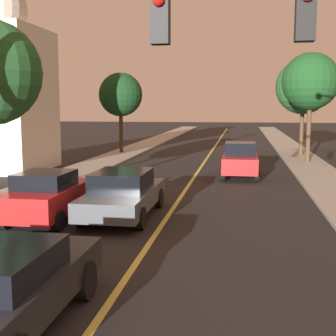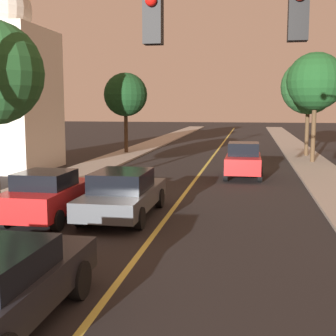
{
  "view_description": "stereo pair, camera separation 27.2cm",
  "coord_description": "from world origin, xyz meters",
  "px_view_note": "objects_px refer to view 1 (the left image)",
  "views": [
    {
      "loc": [
        2.34,
        -2.62,
        3.61
      ],
      "look_at": [
        0.0,
        12.2,
        1.6
      ],
      "focal_mm": 50.0,
      "sensor_mm": 36.0,
      "label": 1
    },
    {
      "loc": [
        2.61,
        -2.57,
        3.61
      ],
      "look_at": [
        0.0,
        12.2,
        1.6
      ],
      "focal_mm": 50.0,
      "sensor_mm": 36.0,
      "label": 2
    }
  ],
  "objects_px": {
    "tree_right_near": "(311,82)",
    "traffic_signal_mast": "(325,61)",
    "car_outer_lane_second": "(47,196)",
    "car_far_oncoming": "(240,160)",
    "car_near_lane_second": "(123,193)",
    "tree_right_far": "(303,87)",
    "tree_left_far": "(121,95)"
  },
  "relations": [
    {
      "from": "tree_right_near",
      "to": "traffic_signal_mast",
      "type": "bearing_deg",
      "value": -97.19
    },
    {
      "from": "car_outer_lane_second",
      "to": "car_far_oncoming",
      "type": "bearing_deg",
      "value": 59.31
    },
    {
      "from": "car_near_lane_second",
      "to": "tree_right_far",
      "type": "relative_size",
      "value": 0.74
    },
    {
      "from": "tree_right_near",
      "to": "car_outer_lane_second",
      "type": "bearing_deg",
      "value": -121.36
    },
    {
      "from": "tree_right_near",
      "to": "tree_left_far",
      "type": "bearing_deg",
      "value": 163.62
    },
    {
      "from": "tree_right_near",
      "to": "tree_right_far",
      "type": "bearing_deg",
      "value": 89.47
    },
    {
      "from": "car_near_lane_second",
      "to": "car_outer_lane_second",
      "type": "xyz_separation_m",
      "value": [
        -2.23,
        -0.85,
        0.02
      ]
    },
    {
      "from": "car_far_oncoming",
      "to": "car_near_lane_second",
      "type": "bearing_deg",
      "value": 67.97
    },
    {
      "from": "car_near_lane_second",
      "to": "traffic_signal_mast",
      "type": "height_order",
      "value": "traffic_signal_mast"
    },
    {
      "from": "traffic_signal_mast",
      "to": "tree_right_near",
      "type": "bearing_deg",
      "value": 82.81
    },
    {
      "from": "traffic_signal_mast",
      "to": "tree_right_far",
      "type": "height_order",
      "value": "tree_right_far"
    },
    {
      "from": "car_outer_lane_second",
      "to": "traffic_signal_mast",
      "type": "xyz_separation_m",
      "value": [
        7.32,
        -5.5,
        3.54
      ]
    },
    {
      "from": "car_near_lane_second",
      "to": "tree_right_far",
      "type": "bearing_deg",
      "value": 67.88
    },
    {
      "from": "tree_right_near",
      "to": "tree_right_far",
      "type": "distance_m",
      "value": 3.72
    },
    {
      "from": "traffic_signal_mast",
      "to": "tree_right_near",
      "type": "xyz_separation_m",
      "value": [
        2.79,
        22.09,
        0.73
      ]
    },
    {
      "from": "tree_left_far",
      "to": "tree_right_near",
      "type": "bearing_deg",
      "value": -16.38
    },
    {
      "from": "traffic_signal_mast",
      "to": "tree_right_near",
      "type": "relative_size",
      "value": 0.87
    },
    {
      "from": "car_far_oncoming",
      "to": "traffic_signal_mast",
      "type": "height_order",
      "value": "traffic_signal_mast"
    },
    {
      "from": "traffic_signal_mast",
      "to": "car_outer_lane_second",
      "type": "bearing_deg",
      "value": 143.11
    },
    {
      "from": "car_near_lane_second",
      "to": "tree_right_near",
      "type": "distance_m",
      "value": 18.12
    },
    {
      "from": "car_outer_lane_second",
      "to": "car_far_oncoming",
      "type": "distance_m",
      "value": 11.63
    },
    {
      "from": "car_near_lane_second",
      "to": "traffic_signal_mast",
      "type": "distance_m",
      "value": 8.88
    },
    {
      "from": "tree_right_far",
      "to": "car_outer_lane_second",
      "type": "bearing_deg",
      "value": -116.54
    },
    {
      "from": "tree_left_far",
      "to": "car_near_lane_second",
      "type": "bearing_deg",
      "value": -75.17
    },
    {
      "from": "car_near_lane_second",
      "to": "tree_left_far",
      "type": "bearing_deg",
      "value": 104.83
    },
    {
      "from": "traffic_signal_mast",
      "to": "tree_right_far",
      "type": "distance_m",
      "value": 25.96
    },
    {
      "from": "traffic_signal_mast",
      "to": "tree_right_near",
      "type": "height_order",
      "value": "tree_right_near"
    },
    {
      "from": "tree_left_far",
      "to": "tree_right_near",
      "type": "height_order",
      "value": "tree_right_near"
    },
    {
      "from": "tree_right_near",
      "to": "tree_right_far",
      "type": "height_order",
      "value": "tree_right_near"
    },
    {
      "from": "car_outer_lane_second",
      "to": "tree_right_far",
      "type": "bearing_deg",
      "value": 63.46
    },
    {
      "from": "car_near_lane_second",
      "to": "car_far_oncoming",
      "type": "distance_m",
      "value": 9.88
    },
    {
      "from": "car_outer_lane_second",
      "to": "car_far_oncoming",
      "type": "relative_size",
      "value": 1.0
    }
  ]
}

